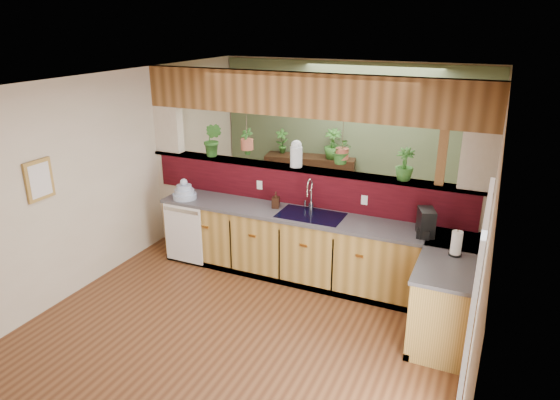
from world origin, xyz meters
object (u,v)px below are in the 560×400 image
at_px(soap_dispenser, 276,200).
at_px(dish_stack, 184,192).
at_px(paper_towel, 456,244).
at_px(coffee_maker, 426,224).
at_px(glass_jar, 296,153).
at_px(shelving_console, 310,185).
at_px(faucet, 310,193).

bearing_deg(soap_dispenser, dish_stack, -171.72).
bearing_deg(soap_dispenser, paper_towel, -12.30).
xyz_separation_m(coffee_maker, glass_jar, (-1.76, 0.42, 0.52)).
distance_m(paper_towel, shelving_console, 3.82).
height_order(coffee_maker, shelving_console, coffee_maker).
height_order(coffee_maker, glass_jar, glass_jar).
relative_size(dish_stack, shelving_console, 0.21).
xyz_separation_m(soap_dispenser, paper_towel, (2.28, -0.50, 0.02)).
relative_size(soap_dispenser, glass_jar, 0.60).
bearing_deg(paper_towel, dish_stack, 175.03).
relative_size(soap_dispenser, paper_towel, 0.75).
distance_m(faucet, soap_dispenser, 0.46).
xyz_separation_m(dish_stack, shelving_console, (0.92, 2.40, -0.49)).
bearing_deg(faucet, shelving_console, 110.71).
distance_m(dish_stack, paper_towel, 3.58).
relative_size(coffee_maker, glass_jar, 0.88).
bearing_deg(soap_dispenser, shelving_console, 99.40).
distance_m(dish_stack, shelving_console, 2.62).
xyz_separation_m(coffee_maker, shelving_console, (-2.27, 2.32, -0.54)).
distance_m(dish_stack, glass_jar, 1.63).
bearing_deg(glass_jar, soap_dispenser, -115.77).
height_order(dish_stack, soap_dispenser, dish_stack).
bearing_deg(coffee_maker, faucet, 152.24).
bearing_deg(coffee_maker, soap_dispenser, 156.90).
distance_m(soap_dispenser, paper_towel, 2.33).
bearing_deg(glass_jar, shelving_console, 105.22).
bearing_deg(soap_dispenser, glass_jar, 64.23).
height_order(dish_stack, paper_towel, paper_towel).
distance_m(coffee_maker, shelving_console, 3.30).
height_order(soap_dispenser, coffee_maker, coffee_maker).
xyz_separation_m(glass_jar, shelving_console, (-0.52, 1.90, -1.07)).
bearing_deg(faucet, dish_stack, -170.64).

